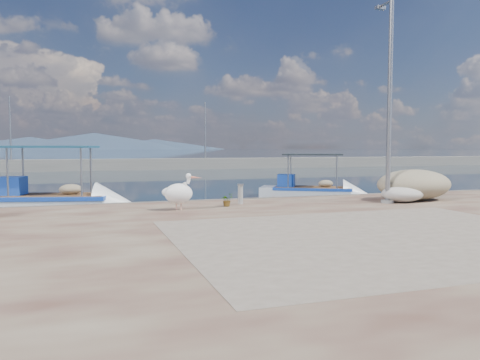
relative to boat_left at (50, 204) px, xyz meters
name	(u,v)px	position (x,y,z in m)	size (l,w,h in m)	color
ground	(284,236)	(6.43, -7.90, -0.23)	(1400.00, 1400.00, 0.00)	#162635
quay	(445,291)	(6.43, -13.90, 0.02)	(44.00, 22.00, 0.50)	#4B2620
quay_patch	(382,236)	(7.43, -10.90, 0.28)	(9.00, 7.00, 0.01)	gray
breakwater	(134,164)	(6.42, 32.10, 0.38)	(120.00, 2.20, 7.50)	gray
mountains	(90,142)	(10.82, 642.10, 9.28)	(370.00, 280.00, 22.00)	#28384C
boat_left	(50,204)	(0.00, 0.00, 0.00)	(6.37, 3.40, 2.92)	white
boat_right	(312,193)	(11.80, 0.91, -0.03)	(5.31, 4.09, 2.49)	white
pelican	(179,193)	(4.03, -5.33, 0.81)	(1.20, 0.79, 1.14)	tan
lamp_post	(389,108)	(11.30, -5.74, 3.57)	(0.44, 0.96, 7.00)	gray
bollard_near	(240,193)	(6.34, -4.41, 0.65)	(0.23, 0.23, 0.69)	gray
potted_plant	(227,200)	(5.71, -4.89, 0.49)	(0.39, 0.34, 0.43)	#33722D
net_pile_d	(403,194)	(11.95, -5.74, 0.57)	(1.58, 1.19, 0.59)	beige
net_pile_c	(414,185)	(12.79, -5.29, 0.84)	(2.87, 2.05, 1.13)	tan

